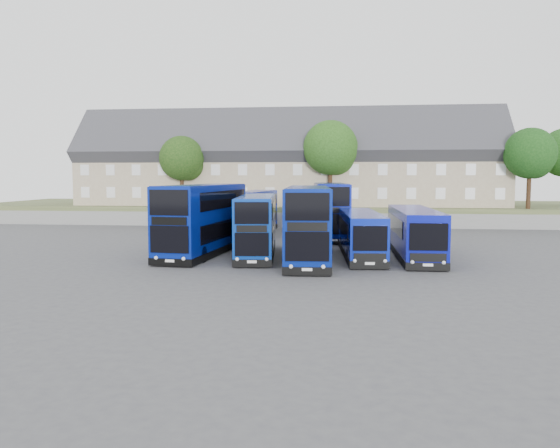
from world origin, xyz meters
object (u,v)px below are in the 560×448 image
(tree_mid, at_px, (332,150))
(dd_front_left, at_px, (204,220))
(coach_east_a, at_px, (361,235))
(tree_west, at_px, (183,160))
(tree_east, at_px, (531,155))
(dd_front_mid, at_px, (256,227))

(tree_mid, bearing_deg, dd_front_left, -110.48)
(coach_east_a, relative_size, tree_west, 1.42)
(tree_mid, bearing_deg, coach_east_a, -83.89)
(dd_front_left, height_order, tree_mid, tree_mid)
(tree_west, height_order, tree_east, tree_east)
(dd_front_mid, distance_m, coach_east_a, 6.89)
(tree_east, bearing_deg, dd_front_mid, -137.78)
(tree_west, bearing_deg, dd_front_mid, -62.57)
(dd_front_left, relative_size, tree_east, 1.47)
(dd_front_left, distance_m, tree_west, 23.36)
(dd_front_mid, bearing_deg, coach_east_a, -1.46)
(dd_front_mid, distance_m, tree_mid, 23.94)
(dd_front_mid, relative_size, tree_mid, 1.11)
(coach_east_a, distance_m, tree_west, 28.97)
(dd_front_mid, bearing_deg, tree_mid, 72.99)
(tree_east, bearing_deg, dd_front_left, -142.68)
(tree_west, bearing_deg, dd_front_left, -70.12)
(coach_east_a, distance_m, tree_mid, 23.27)
(dd_front_left, xyz_separation_m, tree_west, (-7.78, 21.51, 4.75))
(dd_front_mid, relative_size, tree_east, 1.25)
(tree_mid, bearing_deg, dd_front_mid, -101.14)
(tree_west, distance_m, tree_east, 36.00)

